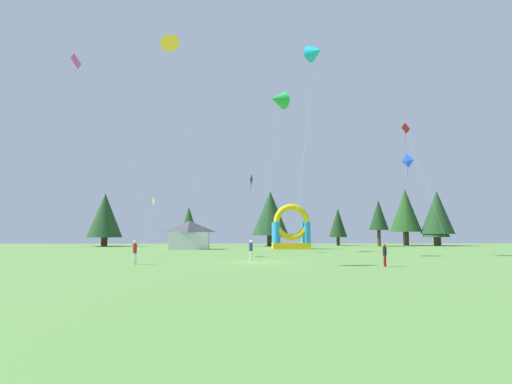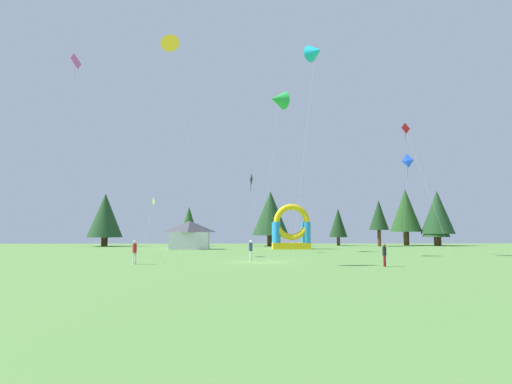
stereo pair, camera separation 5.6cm
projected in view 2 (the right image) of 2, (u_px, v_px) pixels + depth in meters
The scene contains 23 objects.
ground_plane at pixel (260, 262), 38.51m from camera, with size 120.00×120.00×0.00m, color #5B8C42.
kite_cyan_delta at pixel (315, 52), 48.72m from camera, with size 3.96×3.28×22.02m.
kite_green_delta at pixel (278, 100), 48.14m from camera, with size 2.70×3.70×16.91m.
kite_pink_diamond at pixel (75, 64), 47.25m from camera, with size 7.51×4.45×20.07m.
kite_blue_diamond at pixel (407, 162), 52.25m from camera, with size 1.19×4.58×10.83m.
kite_red_diamond at pixel (405, 131), 46.02m from camera, with size 4.12×1.66×12.92m.
kite_yellow_delta at pixel (171, 47), 59.38m from camera, with size 5.83×2.41×27.05m.
kite_lime_diamond at pixel (154, 202), 68.33m from camera, with size 1.30×3.11×7.30m.
kite_black_diamond at pixel (250, 180), 56.63m from camera, with size 1.52×2.59×9.22m.
person_left_edge at pixel (135, 250), 35.65m from camera, with size 0.44×0.44×1.81m.
person_far_side at pixel (251, 249), 39.60m from camera, with size 0.36×0.36×1.75m.
person_near_camera at pixel (384, 253), 33.39m from camera, with size 0.39×0.39×1.60m.
inflatable_blue_arch at pixel (291, 233), 67.05m from camera, with size 5.33×3.78×6.41m.
festival_tent at pixel (190, 235), 66.61m from camera, with size 5.42×3.56×4.01m.
tree_row_0 at pixel (105, 215), 80.03m from camera, with size 5.96×5.96×9.02m.
tree_row_1 at pixel (189, 221), 80.67m from camera, with size 3.19×3.19×6.78m.
tree_row_2 at pixel (270, 213), 81.47m from camera, with size 6.38×6.38×9.50m.
tree_row_3 at pixel (277, 220), 84.30m from camera, with size 3.04×3.04×6.64m.
tree_row_4 at pixel (338, 223), 84.14m from camera, with size 3.24×3.24×6.64m.
tree_row_5 at pixel (379, 215), 79.90m from camera, with size 3.30×3.30×7.84m.
tree_row_6 at pixel (406, 211), 85.27m from camera, with size 5.59×5.59×10.28m.
tree_row_7 at pixel (436, 220), 82.70m from camera, with size 4.61×4.61×7.66m.
tree_row_8 at pixel (437, 212), 83.23m from camera, with size 5.82×5.82×9.76m.
Camera 2 is at (-1.34, -38.84, 2.47)m, focal length 32.95 mm.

